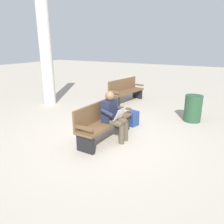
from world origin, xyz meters
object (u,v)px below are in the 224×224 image
object	(u,v)px
person_seated	(113,115)
support_pillar	(46,52)
backpack	(132,118)
bench_far	(125,90)
bench_near	(103,121)
trash_bin	(193,108)

from	to	relation	value
person_seated	support_pillar	size ratio (longest dim) A/B	0.31
backpack	bench_far	distance (m)	2.64
bench_near	backpack	xyz separation A→B (m)	(-1.15, 0.24, -0.25)
backpack	trash_bin	size ratio (longest dim) A/B	0.53
bench_near	backpack	size ratio (longest dim) A/B	4.34
support_pillar	backpack	bearing A→B (deg)	81.38
trash_bin	backpack	bearing A→B (deg)	-48.63
person_seated	trash_bin	world-z (taller)	person_seated
person_seated	backpack	bearing A→B (deg)	-179.00
bench_near	support_pillar	bearing A→B (deg)	-114.53
bench_far	trash_bin	distance (m)	2.92
bench_near	person_seated	world-z (taller)	person_seated
bench_far	trash_bin	world-z (taller)	bench_far
bench_near	trash_bin	distance (m)	2.89
bench_near	person_seated	bearing A→B (deg)	105.93
backpack	bench_near	bearing A→B (deg)	-12.06
bench_near	bench_far	distance (m)	3.57
backpack	trash_bin	bearing A→B (deg)	131.37
bench_far	support_pillar	size ratio (longest dim) A/B	0.48
person_seated	bench_far	xyz separation A→B (m)	(-3.34, -1.33, -0.17)
person_seated	bench_far	bearing A→B (deg)	-156.69
support_pillar	trash_bin	xyz separation A→B (m)	(-0.66, 5.14, -1.52)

